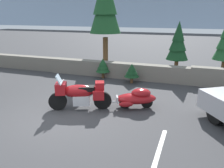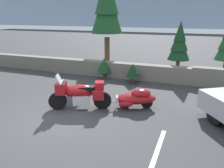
{
  "view_description": "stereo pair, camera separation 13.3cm",
  "coord_description": "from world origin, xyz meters",
  "views": [
    {
      "loc": [
        4.15,
        -6.24,
        3.4
      ],
      "look_at": [
        1.26,
        1.72,
        0.85
      ],
      "focal_mm": 37.27,
      "sensor_mm": 36.0,
      "label": 1
    },
    {
      "loc": [
        4.28,
        -6.19,
        3.4
      ],
      "look_at": [
        1.26,
        1.72,
        0.85
      ],
      "focal_mm": 37.27,
      "sensor_mm": 36.0,
      "label": 2
    }
  ],
  "objects": [
    {
      "name": "ground_plane",
      "position": [
        0.0,
        0.0,
        0.0
      ],
      "size": [
        80.0,
        80.0,
        0.0
      ],
      "primitive_type": "plane",
      "color": "#38383A"
    },
    {
      "name": "stone_guard_wall",
      "position": [
        0.16,
        5.72,
        0.44
      ],
      "size": [
        24.0,
        0.61,
        0.93
      ],
      "color": "slate",
      "rests_on": "ground"
    },
    {
      "name": "distant_ridgeline",
      "position": [
        0.0,
        95.73,
        8.0
      ],
      "size": [
        240.0,
        80.0,
        16.0
      ],
      "primitive_type": "cube",
      "color": "#7F93AD",
      "rests_on": "ground"
    },
    {
      "name": "touring_motorcycle",
      "position": [
        0.3,
        0.91,
        0.62
      ],
      "size": [
        2.18,
        1.27,
        1.33
      ],
      "color": "black",
      "rests_on": "ground"
    },
    {
      "name": "car_shaped_trailer",
      "position": [
        2.22,
        1.74,
        0.41
      ],
      "size": [
        2.17,
        1.23,
        0.76
      ],
      "color": "black",
      "rests_on": "ground"
    },
    {
      "name": "pine_tree_far_right",
      "position": [
        3.18,
        6.91,
        1.93
      ],
      "size": [
        1.19,
        1.19,
        3.08
      ],
      "color": "brown",
      "rests_on": "ground"
    },
    {
      "name": "pine_sapling_near",
      "position": [
        1.17,
        4.93,
        0.63
      ],
      "size": [
        0.77,
        0.77,
        1.01
      ],
      "color": "brown",
      "rests_on": "ground"
    },
    {
      "name": "pine_sapling_farther",
      "position": [
        -0.58,
        5.32,
        0.68
      ],
      "size": [
        0.79,
        0.79,
        1.1
      ],
      "color": "brown",
      "rests_on": "ground"
    },
    {
      "name": "parking_stripe_marker",
      "position": [
        3.5,
        -1.5,
        0.0
      ],
      "size": [
        0.12,
        3.6,
        0.01
      ],
      "primitive_type": "cube",
      "color": "silver",
      "rests_on": "ground"
    }
  ]
}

